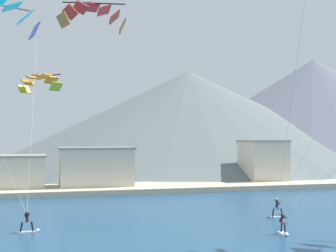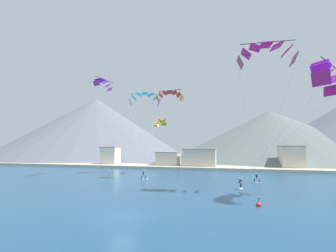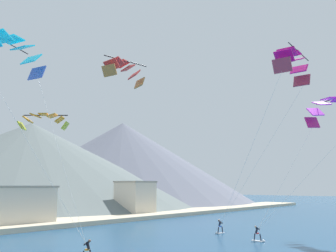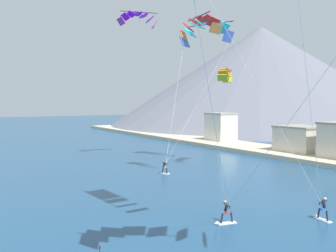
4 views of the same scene
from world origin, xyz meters
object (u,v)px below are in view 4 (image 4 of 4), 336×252
(kitesurfer_near_trail, at_px, (224,217))
(parafoil_kite_distant_mid_solo, at_px, (200,24))
(kitesurfer_mid_center, at_px, (166,170))
(parafoil_kite_distant_high_outer, at_px, (225,74))
(parafoil_kite_distant_low_drift, at_px, (138,18))
(kitesurfer_near_lead, at_px, (321,212))
(parafoil_kite_mid_center, at_px, (206,31))

(kitesurfer_near_trail, xyz_separation_m, parafoil_kite_distant_mid_solo, (-13.17, 7.43, 16.81))
(kitesurfer_near_trail, xyz_separation_m, kitesurfer_mid_center, (-18.00, 5.86, 0.01))
(parafoil_kite_distant_high_outer, bearing_deg, kitesurfer_near_trail, -39.91)
(kitesurfer_near_trail, bearing_deg, parafoil_kite_distant_low_drift, 165.08)
(parafoil_kite_distant_low_drift, height_order, parafoil_kite_distant_mid_solo, parafoil_kite_distant_low_drift)
(parafoil_kite_distant_high_outer, bearing_deg, parafoil_kite_distant_low_drift, -149.68)
(kitesurfer_near_lead, height_order, parafoil_kite_distant_mid_solo, parafoil_kite_distant_mid_solo)
(kitesurfer_near_lead, height_order, kitesurfer_mid_center, kitesurfer_near_lead)
(kitesurfer_mid_center, height_order, parafoil_kite_distant_mid_solo, parafoil_kite_distant_mid_solo)
(kitesurfer_near_trail, bearing_deg, parafoil_kite_distant_high_outer, 140.09)
(kitesurfer_near_lead, xyz_separation_m, parafoil_kite_distant_high_outer, (-20.36, 7.64, 11.94))
(parafoil_kite_mid_center, xyz_separation_m, parafoil_kite_distant_mid_solo, (8.07, -6.86, -1.29))
(kitesurfer_near_trail, bearing_deg, kitesurfer_mid_center, 161.98)
(kitesurfer_near_lead, xyz_separation_m, parafoil_kite_mid_center, (-24.27, 7.44, 18.05))
(parafoil_kite_distant_low_drift, xyz_separation_m, parafoil_kite_distant_mid_solo, (15.78, -0.28, -3.74))
(kitesurfer_mid_center, relative_size, parafoil_kite_distant_mid_solo, 0.30)
(parafoil_kite_distant_low_drift, bearing_deg, kitesurfer_near_trail, -14.92)
(kitesurfer_near_lead, distance_m, parafoil_kite_distant_low_drift, 37.99)
(kitesurfer_near_trail, height_order, kitesurfer_mid_center, kitesurfer_mid_center)
(parafoil_kite_distant_mid_solo, bearing_deg, kitesurfer_near_trail, -29.44)
(parafoil_kite_distant_mid_solo, bearing_deg, kitesurfer_mid_center, -161.92)
(kitesurfer_near_lead, relative_size, kitesurfer_near_trail, 1.01)
(kitesurfer_near_lead, xyz_separation_m, kitesurfer_near_trail, (-3.02, -6.86, -0.05))
(parafoil_kite_distant_mid_solo, bearing_deg, parafoil_kite_distant_high_outer, 120.51)
(kitesurfer_near_lead, distance_m, kitesurfer_near_trail, 7.50)
(parafoil_kite_distant_low_drift, relative_size, parafoil_kite_distant_mid_solo, 1.07)
(kitesurfer_mid_center, relative_size, parafoil_kite_mid_center, 0.10)
(parafoil_kite_distant_high_outer, xyz_separation_m, parafoil_kite_distant_low_drift, (-11.61, -6.79, 8.56))
(kitesurfer_near_lead, distance_m, parafoil_kite_distant_high_outer, 24.81)
(kitesurfer_near_trail, distance_m, parafoil_kite_distant_mid_solo, 22.61)
(kitesurfer_near_lead, bearing_deg, kitesurfer_near_trail, -113.79)
(kitesurfer_near_trail, distance_m, kitesurfer_mid_center, 18.93)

